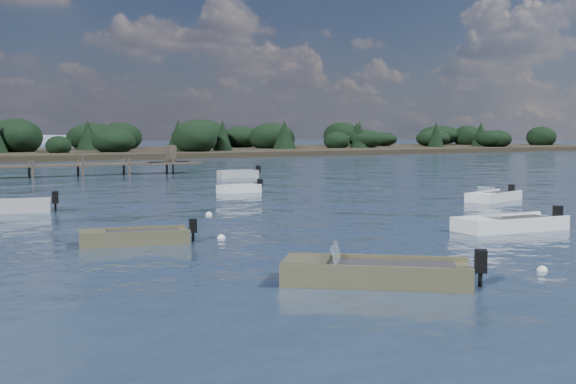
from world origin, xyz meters
TOP-DOWN VIEW (x-y plane):
  - ground at (0.00, 60.00)m, footprint 400.00×400.00m
  - tender_far_grey_b at (6.66, 38.86)m, footprint 3.86×1.58m
  - tender_far_grey at (-14.82, 20.61)m, footprint 4.10×2.24m
  - dinghy_mid_white_b at (10.69, 12.87)m, footprint 4.56×2.73m
  - dinghy_mid_white_a at (1.95, 3.50)m, footprint 5.23×2.24m
  - tender_far_white at (0.11, 25.24)m, footprint 3.20×1.28m
  - dinghy_near_olive at (-9.17, -2.12)m, footprint 5.06×4.59m
  - dinghy_mid_grey at (-12.69, 7.75)m, footprint 4.31×2.36m
  - buoy_a at (-3.88, -3.20)m, footprint 0.32×0.32m
  - buoy_c at (-9.41, 7.32)m, footprint 0.32×0.32m
  - buoy_e at (1.67, 27.39)m, footprint 0.32×0.32m
  - buoy_extra_a at (-6.71, 14.65)m, footprint 0.32×0.32m
  - far_headland at (25.00, 100.00)m, footprint 190.00×40.00m

SIDE VIEW (x-z plane):
  - ground at x=0.00m, z-range 0.00..0.00m
  - buoy_a at x=-3.88m, z-range -0.16..0.16m
  - buoy_c at x=-9.41m, z-range -0.16..0.16m
  - buoy_e at x=1.67m, z-range -0.16..0.16m
  - buoy_extra_a at x=-6.71m, z-range -0.16..0.16m
  - dinghy_mid_grey at x=-12.69m, z-range -0.39..0.68m
  - dinghy_mid_white_b at x=10.69m, z-range -0.41..0.70m
  - tender_far_white at x=0.11m, z-range -0.39..0.70m
  - dinghy_mid_white_a at x=1.95m, z-range -0.45..0.76m
  - dinghy_near_olive at x=-9.17m, z-range -0.49..0.83m
  - tender_far_grey at x=-14.82m, z-range -0.47..0.83m
  - tender_far_grey_b at x=6.66m, z-range -0.47..0.84m
  - far_headland at x=25.00m, z-range -0.94..4.86m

